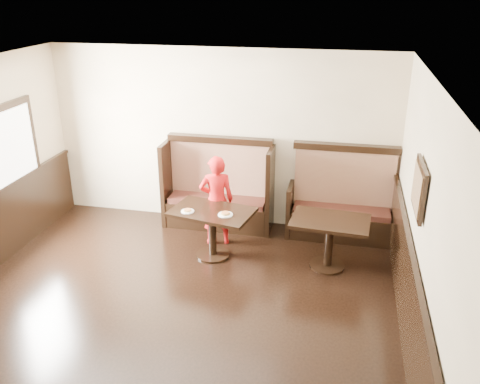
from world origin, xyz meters
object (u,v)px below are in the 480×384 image
(booth_main, at_px, (219,194))
(table_main, at_px, (212,221))
(booth_neighbor, at_px, (342,207))
(table_neighbor, at_px, (330,232))
(child, at_px, (217,201))

(booth_main, bearing_deg, table_main, -80.98)
(table_main, bearing_deg, booth_neighbor, 41.18)
(booth_main, relative_size, table_neighbor, 1.60)
(table_neighbor, distance_m, child, 1.73)
(booth_main, xyz_separation_m, table_neighbor, (1.81, -1.00, 0.02))
(table_main, distance_m, table_neighbor, 1.64)
(child, bearing_deg, booth_neighbor, -178.42)
(booth_main, xyz_separation_m, child, (0.13, -0.63, 0.17))
(booth_neighbor, relative_size, table_main, 1.32)
(booth_main, bearing_deg, table_neighbor, -28.92)
(booth_neighbor, xyz_separation_m, child, (-1.82, -0.63, 0.22))
(booth_main, distance_m, booth_neighbor, 1.95)
(booth_main, xyz_separation_m, booth_neighbor, (1.95, -0.00, -0.05))
(table_main, xyz_separation_m, child, (-0.04, 0.40, 0.14))
(booth_main, height_order, table_main, booth_main)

